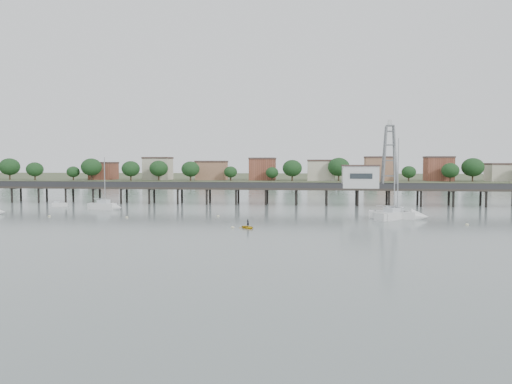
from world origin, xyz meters
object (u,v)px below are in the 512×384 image
pier (252,188)px  white_tender (60,205)px  sailboat_d (404,215)px  sailboat_c (397,215)px  sailboat_b (108,206)px  lattice_tower (389,157)px  yellow_dinghy (248,228)px

pier → white_tender: (-42.18, -10.50, -3.39)m
sailboat_d → sailboat_c: size_ratio=1.12×
pier → sailboat_c: size_ratio=11.17×
sailboat_d → sailboat_c: 1.22m
pier → sailboat_b: size_ratio=13.00×
lattice_tower → sailboat_c: lattice_tower is taller
white_tender → yellow_dinghy: 56.63m
pier → sailboat_b: 32.94m
sailboat_b → white_tender: (-13.76, 5.85, -0.25)m
yellow_dinghy → sailboat_b: bearing=105.1°
sailboat_b → yellow_dinghy: sailboat_b is taller
lattice_tower → sailboat_b: (-59.92, -16.35, -10.45)m
lattice_tower → sailboat_b: bearing=-164.7°
sailboat_b → sailboat_c: bearing=-1.2°
white_tender → sailboat_b: bearing=-43.6°
lattice_tower → yellow_dinghy: size_ratio=5.56×
sailboat_b → white_tender: sailboat_b is taller
sailboat_c → yellow_dinghy: 28.85m
sailboat_c → white_tender: sailboat_c is taller
sailboat_b → sailboat_c: size_ratio=0.86×
sailboat_b → yellow_dinghy: bearing=-29.0°
pier → sailboat_c: (28.96, -26.88, -3.15)m
sailboat_d → white_tender: size_ratio=4.12×
lattice_tower → sailboat_d: lattice_tower is taller
pier → sailboat_d: (30.16, -26.70, -3.16)m
pier → lattice_tower: bearing=0.0°
sailboat_b → sailboat_c: sailboat_c is taller
sailboat_c → pier: bearing=90.6°
lattice_tower → yellow_dinghy: bearing=-122.4°
sailboat_d → yellow_dinghy: (-25.54, -15.67, -0.63)m
white_tender → yellow_dinghy: yellow_dinghy is taller
pier → yellow_dinghy: 42.80m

